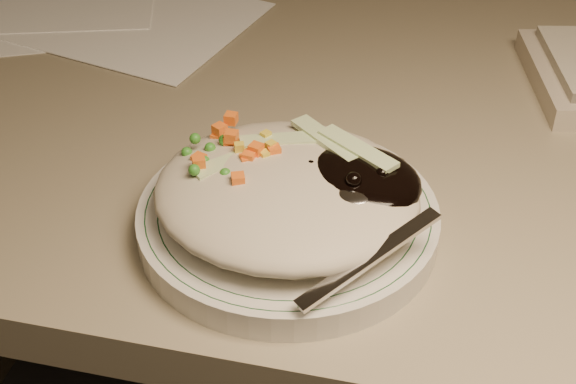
# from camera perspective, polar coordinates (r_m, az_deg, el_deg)

# --- Properties ---
(desk) EXTENTS (1.40, 0.70, 0.74)m
(desk) POSITION_cam_1_polar(r_m,az_deg,el_deg) (0.89, 7.16, -4.25)
(desk) COLOR gray
(desk) RESTS_ON ground
(plate) EXTENTS (0.22, 0.22, 0.02)m
(plate) POSITION_cam_1_polar(r_m,az_deg,el_deg) (0.60, -0.00, -1.98)
(plate) COLOR silver
(plate) RESTS_ON desk
(plate_rim) EXTENTS (0.21, 0.21, 0.00)m
(plate_rim) POSITION_cam_1_polar(r_m,az_deg,el_deg) (0.59, -0.00, -1.23)
(plate_rim) COLOR #144723
(plate_rim) RESTS_ON plate
(meal) EXTENTS (0.21, 0.19, 0.05)m
(meal) POSITION_cam_1_polar(r_m,az_deg,el_deg) (0.58, 0.40, 0.34)
(meal) COLOR #BCB398
(meal) RESTS_ON plate
(papers) EXTENTS (0.47, 0.35, 0.00)m
(papers) POSITION_cam_1_polar(r_m,az_deg,el_deg) (0.98, -16.49, 12.53)
(papers) COLOR white
(papers) RESTS_ON desk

